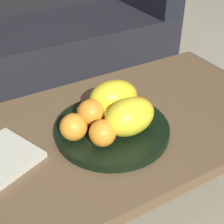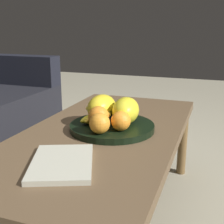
{
  "view_description": "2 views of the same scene",
  "coord_description": "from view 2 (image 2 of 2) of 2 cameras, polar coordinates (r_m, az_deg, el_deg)",
  "views": [
    {
      "loc": [
        -0.36,
        -0.69,
        1.03
      ],
      "look_at": [
        0.02,
        -0.03,
        0.5
      ],
      "focal_mm": 51.45,
      "sensor_mm": 36.0,
      "label": 1
    },
    {
      "loc": [
        -1.06,
        -0.42,
        0.83
      ],
      "look_at": [
        0.02,
        -0.03,
        0.5
      ],
      "focal_mm": 47.98,
      "sensor_mm": 36.0,
      "label": 2
    }
  ],
  "objects": [
    {
      "name": "orange_right",
      "position": [
        1.17,
        -2.56,
        -0.87
      ],
      "size": [
        0.08,
        0.08,
        0.08
      ],
      "primitive_type": "sphere",
      "color": "orange",
      "rests_on": "fruit_bowl"
    },
    {
      "name": "ground_plane",
      "position": [
        1.41,
        -1.55,
        -19.93
      ],
      "size": [
        8.0,
        8.0,
        0.0
      ],
      "primitive_type": "plane",
      "color": "#A19B82"
    },
    {
      "name": "banana_bunch",
      "position": [
        1.24,
        -3.12,
        -0.55
      ],
      "size": [
        0.16,
        0.15,
        0.06
      ],
      "color": "yellow",
      "rests_on": "fruit_bowl"
    },
    {
      "name": "orange_left",
      "position": [
        1.09,
        -2.37,
        -2.17
      ],
      "size": [
        0.08,
        0.08,
        0.08
      ],
      "primitive_type": "sphere",
      "color": "orange",
      "rests_on": "fruit_bowl"
    },
    {
      "name": "melon_smaller_beside",
      "position": [
        1.21,
        2.62,
        0.29
      ],
      "size": [
        0.17,
        0.12,
        0.11
      ],
      "primitive_type": "ellipsoid",
      "rotation": [
        0.0,
        0.0,
        0.09
      ],
      "color": "yellow",
      "rests_on": "fruit_bowl"
    },
    {
      "name": "orange_front",
      "position": [
        1.12,
        1.68,
        -1.71
      ],
      "size": [
        0.07,
        0.07,
        0.07
      ],
      "primitive_type": "sphere",
      "color": "orange",
      "rests_on": "fruit_bowl"
    },
    {
      "name": "coffee_table",
      "position": [
        1.23,
        -1.68,
        -5.43
      ],
      "size": [
        1.23,
        0.6,
        0.42
      ],
      "color": "brown",
      "rests_on": "ground_plane"
    },
    {
      "name": "melon_large_front",
      "position": [
        1.25,
        -1.99,
        0.89
      ],
      "size": [
        0.17,
        0.13,
        0.11
      ],
      "primitive_type": "ellipsoid",
      "rotation": [
        0.0,
        0.0,
        -0.13
      ],
      "color": "yellow",
      "rests_on": "fruit_bowl"
    },
    {
      "name": "apple_front",
      "position": [
        1.3,
        1.26,
        0.43
      ],
      "size": [
        0.06,
        0.06,
        0.06
      ],
      "primitive_type": "sphere",
      "color": "#B24325",
      "rests_on": "fruit_bowl"
    },
    {
      "name": "fruit_bowl",
      "position": [
        1.21,
        0.0,
        -2.84
      ],
      "size": [
        0.34,
        0.34,
        0.03
      ],
      "primitive_type": "cylinder",
      "color": "black",
      "rests_on": "coffee_table"
    },
    {
      "name": "magazine",
      "position": [
        0.93,
        -9.66,
        -9.5
      ],
      "size": [
        0.3,
        0.26,
        0.02
      ],
      "primitive_type": "cube",
      "rotation": [
        0.0,
        0.0,
        0.39
      ],
      "color": "beige",
      "rests_on": "coffee_table"
    }
  ]
}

